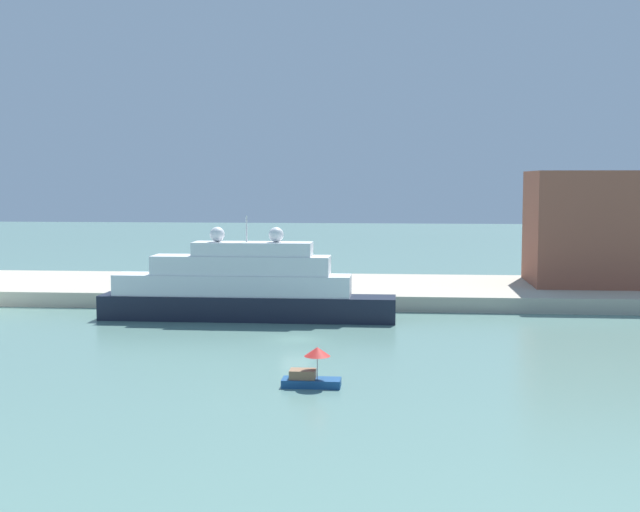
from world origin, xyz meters
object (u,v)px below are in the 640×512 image
small_motorboat (311,372)px  parked_car (232,279)px  person_figure (274,284)px  harbor_building (611,228)px  work_barge (162,312)px  large_yacht (242,288)px  mooring_bollard (298,291)px

small_motorboat → parked_car: parked_car is taller
person_figure → small_motorboat: bearing=-77.9°
harbor_building → person_figure: harbor_building is taller
harbor_building → parked_car: harbor_building is taller
work_barge → parked_car: parked_car is taller
large_yacht → harbor_building: bearing=25.7°
large_yacht → work_barge: size_ratio=6.38×
harbor_building → large_yacht: bearing=-154.3°
large_yacht → harbor_building: harbor_building is taller
harbor_building → work_barge: bearing=-159.5°
work_barge → harbor_building: bearing=20.5°
large_yacht → mooring_bollard: 8.73m
large_yacht → mooring_bollard: size_ratio=39.29×
mooring_bollard → person_figure: bearing=140.7°
large_yacht → small_motorboat: 28.26m
small_motorboat → mooring_bollard: small_motorboat is taller
small_motorboat → work_barge: size_ratio=0.86×
small_motorboat → work_barge: bearing=123.1°
harbor_building → parked_car: bearing=-175.0°
work_barge → person_figure: (10.29, 8.49, 1.98)m
large_yacht → harbor_building: 44.69m
small_motorboat → work_barge: 33.02m
mooring_bollard → harbor_building: bearing=18.7°
person_figure → parked_car: bearing=135.7°
large_yacht → small_motorboat: size_ratio=7.45×
large_yacht → parked_car: large_yacht is taller
large_yacht → mooring_bollard: (4.64, 7.30, -1.11)m
small_motorboat → work_barge: small_motorboat is taller
harbor_building → parked_car: 44.67m
large_yacht → parked_car: (-4.09, 15.39, -0.87)m
work_barge → parked_car: 15.01m
work_barge → parked_car: size_ratio=1.02×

